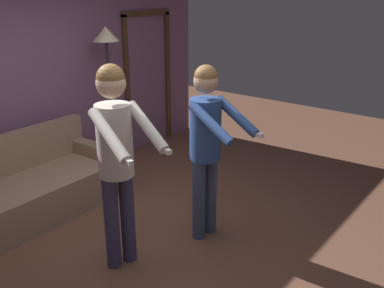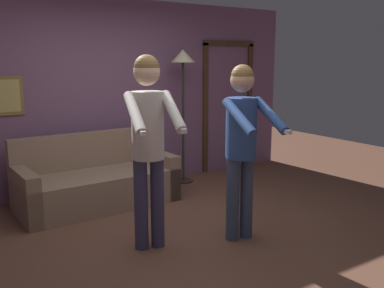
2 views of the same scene
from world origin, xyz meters
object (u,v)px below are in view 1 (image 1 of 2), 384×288
Objects in this scene: person_standing_left at (116,149)px; person_standing_right at (207,137)px; couch at (32,190)px; torchiere_lamp at (107,51)px.

person_standing_left is 1.05× the size of person_standing_right.
person_standing_left is at bearing 161.11° from person_standing_right.
person_standing_right reaches higher than couch.
person_standing_left is at bearing -129.56° from torchiere_lamp.
torchiere_lamp reaches higher than person_standing_left.
couch is at bearing -168.90° from torchiere_lamp.
person_standing_right is (0.84, -1.78, 0.78)m from couch.
person_standing_right is at bearing -64.78° from couch.
torchiere_lamp is 2.23m from person_standing_right.
torchiere_lamp is 1.11× the size of person_standing_right.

